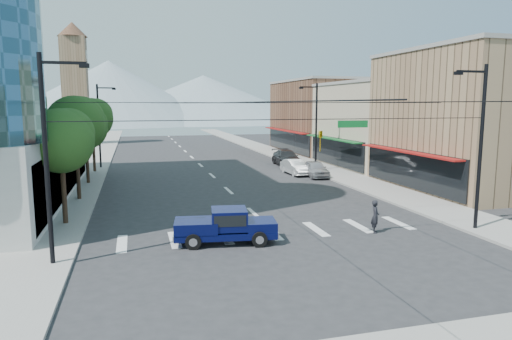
# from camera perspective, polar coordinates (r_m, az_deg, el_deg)

# --- Properties ---
(ground) EXTENTS (160.00, 160.00, 0.00)m
(ground) POSITION_cam_1_polar(r_m,az_deg,el_deg) (23.69, 3.46, -8.76)
(ground) COLOR #28282B
(ground) RESTS_ON ground
(sidewalk_left) EXTENTS (4.00, 120.00, 0.15)m
(sidewalk_left) POSITION_cam_1_polar(r_m,az_deg,el_deg) (62.04, -19.33, 1.46)
(sidewalk_left) COLOR gray
(sidewalk_left) RESTS_ON ground
(sidewalk_right) EXTENTS (4.00, 120.00, 0.15)m
(sidewalk_right) POSITION_cam_1_polar(r_m,az_deg,el_deg) (64.77, 2.35, 2.19)
(sidewalk_right) COLOR gray
(sidewalk_right) RESTS_ON ground
(shop_near) EXTENTS (12.00, 14.00, 11.00)m
(shop_near) POSITION_cam_1_polar(r_m,az_deg,el_deg) (41.64, 25.96, 5.47)
(shop_near) COLOR #8C6B4C
(shop_near) RESTS_ON ground
(shop_mid) EXTENTS (12.00, 14.00, 9.00)m
(shop_mid) POSITION_cam_1_polar(r_m,az_deg,el_deg) (53.05, 15.96, 5.33)
(shop_mid) COLOR tan
(shop_mid) RESTS_ON ground
(shop_far) EXTENTS (12.00, 18.00, 10.00)m
(shop_far) POSITION_cam_1_polar(r_m,az_deg,el_deg) (67.26, 8.94, 6.53)
(shop_far) COLOR brown
(shop_far) RESTS_ON ground
(clock_tower) EXTENTS (4.80, 4.80, 20.40)m
(clock_tower) POSITION_cam_1_polar(r_m,az_deg,el_deg) (84.07, -21.69, 10.23)
(clock_tower) COLOR #8C6B4C
(clock_tower) RESTS_ON ground
(mountain_left) EXTENTS (80.00, 80.00, 22.00)m
(mountain_left) POSITION_cam_1_polar(r_m,az_deg,el_deg) (171.70, -17.83, 9.24)
(mountain_left) COLOR gray
(mountain_left) RESTS_ON ground
(mountain_right) EXTENTS (90.00, 90.00, 18.00)m
(mountain_right) POSITION_cam_1_polar(r_m,az_deg,el_deg) (183.52, -6.55, 8.87)
(mountain_right) COLOR gray
(mountain_right) RESTS_ON ground
(tree_near) EXTENTS (3.65, 3.64, 6.71)m
(tree_near) POSITION_cam_1_polar(r_m,az_deg,el_deg) (27.91, -22.94, 3.63)
(tree_near) COLOR black
(tree_near) RESTS_ON ground
(tree_midnear) EXTENTS (4.09, 4.09, 7.52)m
(tree_midnear) POSITION_cam_1_polar(r_m,az_deg,el_deg) (34.81, -21.44, 5.50)
(tree_midnear) COLOR black
(tree_midnear) RESTS_ON ground
(tree_midfar) EXTENTS (3.65, 3.64, 6.71)m
(tree_midfar) POSITION_cam_1_polar(r_m,az_deg,el_deg) (41.79, -20.35, 5.10)
(tree_midfar) COLOR black
(tree_midfar) RESTS_ON ground
(tree_far) EXTENTS (4.09, 4.09, 7.52)m
(tree_far) POSITION_cam_1_polar(r_m,az_deg,el_deg) (48.74, -19.65, 6.22)
(tree_far) COLOR black
(tree_far) RESTS_ON ground
(signal_rig) EXTENTS (21.80, 0.20, 9.00)m
(signal_rig) POSITION_cam_1_polar(r_m,az_deg,el_deg) (21.89, 4.88, 2.25)
(signal_rig) COLOR black
(signal_rig) RESTS_ON ground
(lamp_pole_nw) EXTENTS (2.00, 0.25, 9.00)m
(lamp_pole_nw) POSITION_cam_1_polar(r_m,az_deg,el_deg) (51.63, -18.91, 5.62)
(lamp_pole_nw) COLOR black
(lamp_pole_nw) RESTS_ON ground
(lamp_pole_ne) EXTENTS (2.00, 0.25, 9.00)m
(lamp_pole_ne) POSITION_cam_1_polar(r_m,az_deg,el_deg) (47.05, 7.39, 5.78)
(lamp_pole_ne) COLOR black
(lamp_pole_ne) RESTS_ON ground
(pickup_truck) EXTENTS (5.34, 2.55, 1.74)m
(pickup_truck) POSITION_cam_1_polar(r_m,az_deg,el_deg) (23.02, -3.88, -6.92)
(pickup_truck) COLOR #080D40
(pickup_truck) RESTS_ON ground
(pedestrian) EXTENTS (0.65, 0.77, 1.79)m
(pedestrian) POSITION_cam_1_polar(r_m,az_deg,el_deg) (25.61, 14.68, -5.64)
(pedestrian) COLOR black
(pedestrian) RESTS_ON ground
(parked_car_near) EXTENTS (2.19, 4.70, 1.56)m
(parked_car_near) POSITION_cam_1_polar(r_m,az_deg,el_deg) (43.91, 7.40, 0.15)
(parked_car_near) COLOR #A1A1A5
(parked_car_near) RESTS_ON ground
(parked_car_mid) EXTENTS (1.82, 4.56, 1.48)m
(parked_car_mid) POSITION_cam_1_polar(r_m,az_deg,el_deg) (45.21, 4.93, 0.37)
(parked_car_mid) COLOR silver
(parked_car_mid) RESTS_ON ground
(parked_car_far) EXTENTS (2.68, 6.01, 1.71)m
(parked_car_far) POSITION_cam_1_polar(r_m,az_deg,el_deg) (51.71, 3.86, 1.51)
(parked_car_far) COLOR #29282B
(parked_car_far) RESTS_ON ground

